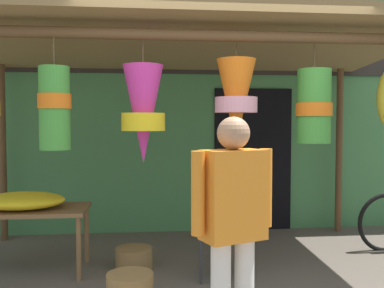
{
  "coord_description": "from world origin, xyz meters",
  "views": [
    {
      "loc": [
        -0.66,
        -3.71,
        1.52
      ],
      "look_at": [
        -0.18,
        0.91,
        1.29
      ],
      "focal_mm": 40.52,
      "sensor_mm": 36.0,
      "label": 1
    }
  ],
  "objects_px": {
    "display_table": "(16,215)",
    "customer_foreground": "(233,217)",
    "wicker_basket_by_table": "(134,258)",
    "flower_heap_on_table": "(24,201)",
    "folding_chair": "(227,227)"
  },
  "relations": [
    {
      "from": "display_table",
      "to": "flower_heap_on_table",
      "type": "height_order",
      "value": "flower_heap_on_table"
    },
    {
      "from": "folding_chair",
      "to": "customer_foreground",
      "type": "xyz_separation_m",
      "value": [
        -0.23,
        -1.42,
        0.41
      ]
    },
    {
      "from": "folding_chair",
      "to": "customer_foreground",
      "type": "relative_size",
      "value": 0.54
    },
    {
      "from": "flower_heap_on_table",
      "to": "customer_foreground",
      "type": "relative_size",
      "value": 0.54
    },
    {
      "from": "display_table",
      "to": "wicker_basket_by_table",
      "type": "bearing_deg",
      "value": 0.06
    },
    {
      "from": "display_table",
      "to": "customer_foreground",
      "type": "distance_m",
      "value": 2.59
    },
    {
      "from": "flower_heap_on_table",
      "to": "folding_chair",
      "type": "bearing_deg",
      "value": -8.62
    },
    {
      "from": "display_table",
      "to": "customer_foreground",
      "type": "xyz_separation_m",
      "value": [
        1.86,
        -1.76,
        0.32
      ]
    },
    {
      "from": "display_table",
      "to": "wicker_basket_by_table",
      "type": "relative_size",
      "value": 3.67
    },
    {
      "from": "display_table",
      "to": "wicker_basket_by_table",
      "type": "height_order",
      "value": "display_table"
    },
    {
      "from": "flower_heap_on_table",
      "to": "customer_foreground",
      "type": "height_order",
      "value": "customer_foreground"
    },
    {
      "from": "display_table",
      "to": "customer_foreground",
      "type": "relative_size",
      "value": 0.9
    },
    {
      "from": "folding_chair",
      "to": "customer_foreground",
      "type": "bearing_deg",
      "value": -99.0
    },
    {
      "from": "folding_chair",
      "to": "flower_heap_on_table",
      "type": "bearing_deg",
      "value": 171.38
    },
    {
      "from": "display_table",
      "to": "flower_heap_on_table",
      "type": "distance_m",
      "value": 0.18
    }
  ]
}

